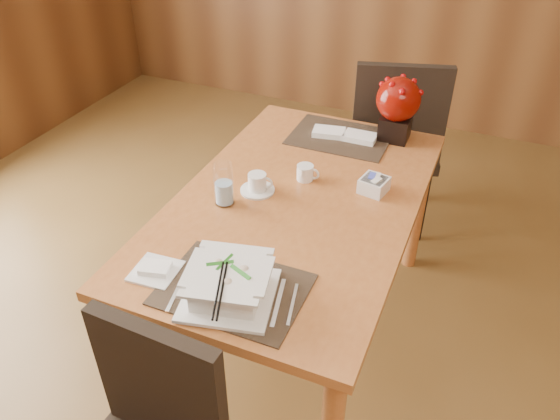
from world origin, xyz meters
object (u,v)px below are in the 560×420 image
at_px(far_chair, 394,138).
at_px(sugar_caddy, 374,185).
at_px(dining_table, 297,219).
at_px(water_glass, 224,184).
at_px(coffee_cup, 257,184).
at_px(bread_plate, 156,271).
at_px(soup_setting, 229,285).
at_px(creamer_jug, 305,172).
at_px(berry_decor, 398,105).

bearing_deg(far_chair, sugar_caddy, 80.07).
bearing_deg(dining_table, water_glass, -151.37).
xyz_separation_m(dining_table, far_chair, (0.18, 0.97, -0.08)).
bearing_deg(coffee_cup, water_glass, -122.80).
xyz_separation_m(bread_plate, far_chair, (0.45, 1.54, -0.18)).
distance_m(soup_setting, sugar_caddy, 0.79).
distance_m(coffee_cup, water_glass, 0.16).
distance_m(coffee_cup, creamer_jug, 0.21).
relative_size(coffee_cup, bread_plate, 0.95).
xyz_separation_m(dining_table, soup_setting, (0.01, -0.59, 0.15)).
bearing_deg(bread_plate, water_glass, 86.98).
bearing_deg(sugar_caddy, coffee_cup, -157.55).
relative_size(soup_setting, bread_plate, 2.27).
relative_size(coffee_cup, far_chair, 0.13).
bearing_deg(soup_setting, berry_decor, 67.08).
xyz_separation_m(coffee_cup, sugar_caddy, (0.43, 0.18, -0.00)).
bearing_deg(sugar_caddy, bread_plate, -125.51).
relative_size(sugar_caddy, far_chair, 0.10).
bearing_deg(far_chair, coffee_cup, 54.84).
bearing_deg(water_glass, creamer_jug, 51.52).
bearing_deg(sugar_caddy, creamer_jug, -176.00).
xyz_separation_m(water_glass, berry_decor, (0.48, 0.77, 0.08)).
height_order(water_glass, bread_plate, water_glass).
height_order(water_glass, far_chair, far_chair).
height_order(coffee_cup, berry_decor, berry_decor).
distance_m(berry_decor, far_chair, 0.47).
bearing_deg(far_chair, bread_plate, 58.01).
distance_m(dining_table, bread_plate, 0.64).
relative_size(coffee_cup, creamer_jug, 1.55).
height_order(bread_plate, far_chair, far_chair).
distance_m(creamer_jug, berry_decor, 0.57).
distance_m(bread_plate, far_chair, 1.61).
bearing_deg(creamer_jug, dining_table, -79.92).
relative_size(water_glass, sugar_caddy, 1.71).
bearing_deg(soup_setting, dining_table, 78.01).
bearing_deg(coffee_cup, bread_plate, -100.39).
xyz_separation_m(berry_decor, far_chair, (-0.05, 0.33, -0.34)).
xyz_separation_m(soup_setting, far_chair, (0.17, 1.55, -0.23)).
height_order(soup_setting, far_chair, far_chair).
bearing_deg(berry_decor, soup_setting, -100.38).
bearing_deg(dining_table, soup_setting, -89.45).
bearing_deg(coffee_cup, dining_table, 3.28).
height_order(coffee_cup, sugar_caddy, coffee_cup).
bearing_deg(berry_decor, far_chair, 99.29).
relative_size(creamer_jug, sugar_caddy, 0.89).
height_order(creamer_jug, sugar_caddy, creamer_jug).
bearing_deg(berry_decor, sugar_caddy, -86.39).
relative_size(coffee_cup, water_glass, 0.80).
relative_size(soup_setting, creamer_jug, 3.70).
xyz_separation_m(coffee_cup, creamer_jug, (0.14, 0.16, -0.00)).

